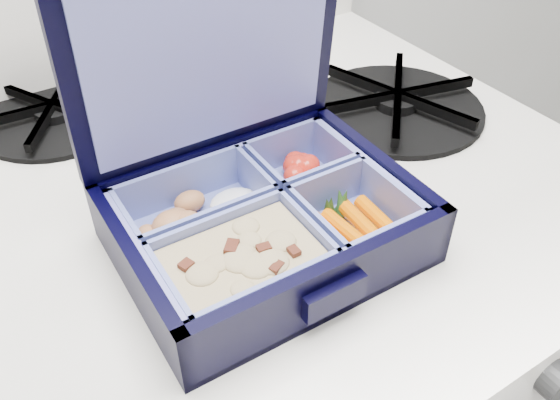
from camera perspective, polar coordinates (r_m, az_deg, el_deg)
bento_box at (r=0.48m, az=-1.38°, el=-2.19°), size 0.23×0.18×0.06m
burner_grate at (r=0.67m, az=11.19°, el=9.45°), size 0.23×0.23×0.03m
burner_grate_rear at (r=0.69m, az=-20.86°, el=7.90°), size 0.17×0.17×0.02m
fork at (r=0.58m, az=-5.80°, el=3.30°), size 0.15×0.14×0.01m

